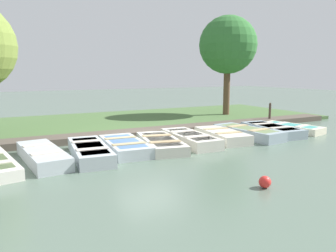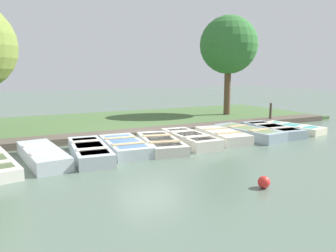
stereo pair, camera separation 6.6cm
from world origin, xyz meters
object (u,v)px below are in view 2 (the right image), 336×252
object	(u,v)px
rowboat_8	(272,130)
buoy	(264,182)
rowboat_6	(222,135)
mooring_post_far	(270,113)
rowboat_1	(42,155)
rowboat_3	(125,146)
park_tree_left	(229,45)
rowboat_2	(89,151)
rowboat_9	(292,128)
rowboat_5	(190,138)
rowboat_4	(161,143)
rowboat_7	(248,132)

from	to	relation	value
rowboat_8	buoy	world-z (taller)	rowboat_8
rowboat_6	mooring_post_far	bearing A→B (deg)	122.15
rowboat_6	rowboat_1	bearing A→B (deg)	-82.61
rowboat_3	park_tree_left	size ratio (longest dim) A/B	0.49
rowboat_2	rowboat_8	xyz separation A→B (m)	(-0.30, 8.17, -0.01)
rowboat_8	mooring_post_far	size ratio (longest dim) A/B	2.72
mooring_post_far	park_tree_left	size ratio (longest dim) A/B	0.19
rowboat_9	park_tree_left	world-z (taller)	park_tree_left
rowboat_1	buoy	bearing A→B (deg)	36.19
rowboat_3	buoy	distance (m)	5.25
rowboat_1	rowboat_8	bearing A→B (deg)	84.95
rowboat_8	park_tree_left	xyz separation A→B (m)	(-5.45, 1.62, 4.08)
rowboat_2	mooring_post_far	world-z (taller)	mooring_post_far
rowboat_2	rowboat_9	size ratio (longest dim) A/B	1.11
rowboat_5	rowboat_9	world-z (taller)	rowboat_5
rowboat_2	park_tree_left	distance (m)	12.07
rowboat_2	rowboat_3	distance (m)	1.31
mooring_post_far	park_tree_left	bearing A→B (deg)	-171.28
rowboat_1	rowboat_3	xyz separation A→B (m)	(-0.12, 2.69, -0.02)
rowboat_2	rowboat_8	size ratio (longest dim) A/B	1.06
rowboat_9	mooring_post_far	world-z (taller)	mooring_post_far
rowboat_2	buoy	xyz separation A→B (m)	(4.71, 2.99, -0.07)
rowboat_4	rowboat_5	world-z (taller)	rowboat_5
rowboat_1	mooring_post_far	distance (m)	11.95
rowboat_2	mooring_post_far	distance (m)	10.61
rowboat_3	mooring_post_far	xyz separation A→B (m)	(-2.35, 9.00, 0.37)
rowboat_8	buoy	size ratio (longest dim) A/B	10.44
rowboat_4	rowboat_6	xyz separation A→B (m)	(-0.10, 2.80, 0.02)
rowboat_4	rowboat_6	distance (m)	2.80
rowboat_1	buoy	world-z (taller)	rowboat_1
buoy	rowboat_9	bearing A→B (deg)	128.12
rowboat_5	mooring_post_far	size ratio (longest dim) A/B	2.77
mooring_post_far	rowboat_6	bearing A→B (deg)	-64.21
rowboat_7	rowboat_2	bearing A→B (deg)	-94.65
rowboat_8	park_tree_left	distance (m)	7.00
rowboat_2	rowboat_4	distance (m)	2.63
park_tree_left	rowboat_9	bearing A→B (deg)	-2.83
rowboat_5	rowboat_6	distance (m)	1.49
rowboat_8	mooring_post_far	world-z (taller)	mooring_post_far
rowboat_2	rowboat_7	bearing A→B (deg)	97.02
rowboat_4	rowboat_3	bearing A→B (deg)	-83.22
rowboat_3	park_tree_left	bearing A→B (deg)	126.81
rowboat_3	rowboat_4	world-z (taller)	rowboat_3
mooring_post_far	buoy	size ratio (longest dim) A/B	3.83
rowboat_5	rowboat_8	world-z (taller)	rowboat_5
rowboat_6	mooring_post_far	world-z (taller)	mooring_post_far
rowboat_3	buoy	bearing A→B (deg)	22.95
rowboat_5	mooring_post_far	xyz separation A→B (m)	(-2.32, 6.35, 0.36)
rowboat_5	mooring_post_far	bearing A→B (deg)	112.65
rowboat_6	mooring_post_far	size ratio (longest dim) A/B	2.48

